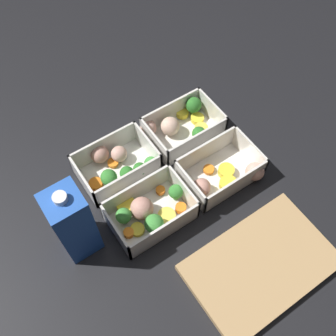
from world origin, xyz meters
TOP-DOWN VIEW (x-y plane):
  - ground_plane at (0.00, 0.00)m, footprint 4.00×4.00m
  - container_near_left at (-0.09, -0.08)m, footprint 0.18×0.13m
  - container_near_right at (0.09, -0.07)m, footprint 0.17×0.13m
  - container_far_left at (-0.09, 0.08)m, footprint 0.17×0.13m
  - container_far_right at (0.09, 0.07)m, footprint 0.17×0.13m
  - juice_carton at (0.23, 0.04)m, footprint 0.07×0.07m
  - cutting_board at (-0.03, 0.28)m, footprint 0.28×0.18m

SIDE VIEW (x-z plane):
  - ground_plane at x=0.00m, z-range 0.00..0.00m
  - cutting_board at x=-0.03m, z-range 0.00..0.02m
  - container_far_left at x=-0.09m, z-range -0.01..0.05m
  - container_near_left at x=-0.09m, z-range -0.01..0.05m
  - container_near_right at x=0.09m, z-range -0.01..0.05m
  - container_far_right at x=0.09m, z-range -0.01..0.06m
  - juice_carton at x=0.23m, z-range -0.01..0.20m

